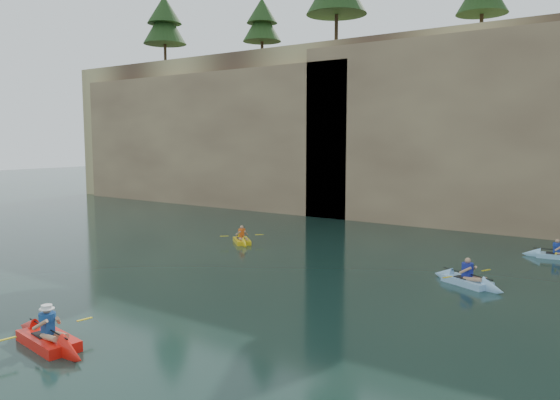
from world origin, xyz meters
The scene contains 10 objects.
ground centered at (0.00, 0.00, 0.00)m, with size 160.00×160.00×0.00m, color black.
cliff centered at (0.00, 30.00, 6.00)m, with size 70.00×16.00×12.00m, color tan.
cliff_slab_west centered at (-20.00, 22.60, 5.28)m, with size 26.00×2.40×10.56m, color tan.
cliff_slab_center centered at (2.00, 22.60, 5.70)m, with size 24.00×2.40×11.40m, color tan.
sea_cave_west centered at (-18.00, 21.95, 2.00)m, with size 4.50×1.00×4.00m, color black.
sea_cave_center centered at (-4.00, 21.95, 1.60)m, with size 3.50×1.00×3.20m, color black.
main_kayaker centered at (-2.86, -1.83, 0.17)m, with size 3.59×2.37×1.31m.
kayaker_ltblue_near centered at (4.05, 10.11, 0.15)m, with size 3.13×2.23×1.22m.
kayaker_yellow centered at (-7.53, 11.58, 0.14)m, with size 2.46×2.29×1.10m.
kayaker_ltblue_mid centered at (5.94, 16.78, 0.13)m, with size 2.85×2.12×1.06m.
Camera 1 is at (9.58, -9.28, 5.20)m, focal length 35.00 mm.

